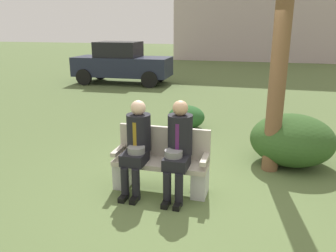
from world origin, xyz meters
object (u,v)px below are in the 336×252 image
(shrub_near_bench, at_px, (186,117))
(shrub_mid_lawn, at_px, (292,140))
(seated_man_right, at_px, (178,145))
(park_bench, at_px, (162,163))
(parked_car_near, at_px, (122,63))
(seated_man_left, at_px, (137,142))

(shrub_near_bench, relative_size, shrub_mid_lawn, 0.61)
(shrub_near_bench, bearing_deg, seated_man_right, -79.81)
(park_bench, height_order, parked_car_near, parked_car_near)
(seated_man_left, bearing_deg, shrub_mid_lawn, 35.69)
(park_bench, height_order, seated_man_right, seated_man_right)
(parked_car_near, bearing_deg, seated_man_right, -62.83)
(park_bench, distance_m, shrub_near_bench, 3.08)
(parked_car_near, bearing_deg, seated_man_left, -66.02)
(seated_man_left, bearing_deg, seated_man_right, 0.30)
(parked_car_near, bearing_deg, park_bench, -63.95)
(seated_man_right, distance_m, shrub_near_bench, 3.27)
(shrub_mid_lawn, bearing_deg, shrub_near_bench, 143.60)
(seated_man_right, xyz_separation_m, shrub_mid_lawn, (1.60, 1.58, -0.31))
(shrub_mid_lawn, distance_m, parked_car_near, 9.38)
(park_bench, bearing_deg, shrub_mid_lawn, 37.81)
(seated_man_right, height_order, shrub_near_bench, seated_man_right)
(seated_man_right, xyz_separation_m, parked_car_near, (-4.47, 8.71, 0.10))
(seated_man_left, relative_size, parked_car_near, 0.33)
(seated_man_left, bearing_deg, shrub_near_bench, 89.58)
(seated_man_right, bearing_deg, seated_man_left, -179.70)
(park_bench, xyz_separation_m, seated_man_right, (0.27, -0.12, 0.35))
(park_bench, xyz_separation_m, shrub_mid_lawn, (1.88, 1.46, 0.04))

